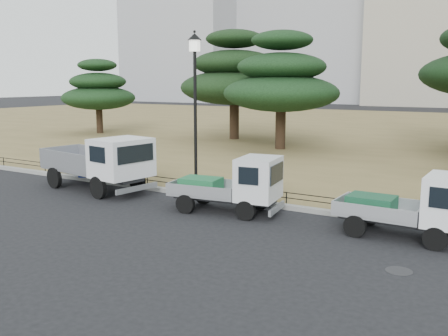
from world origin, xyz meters
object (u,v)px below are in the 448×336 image
Objects in this scene: street_lamp at (195,86)px; tarp_pile at (102,166)px; truck_kei_front at (233,185)px; truck_kei_rear at (414,206)px; truck_large at (100,161)px.

tarp_pile is (-5.10, 0.29, -3.47)m from street_lamp.
truck_kei_front is 0.64× the size of street_lamp.
tarp_pile is at bearing 173.74° from truck_kei_rear.
truck_kei_front is 4.33m from street_lamp.
street_lamp is 3.08× the size of tarp_pile.
street_lamp reaches higher than truck_kei_rear.
truck_kei_rear is (5.53, 0.12, -0.02)m from truck_kei_front.
truck_kei_rear is 1.89× the size of tarp_pile.
street_lamp is (3.54, 1.37, 2.86)m from truck_large.
truck_large is at bearing -46.78° from tarp_pile.
tarp_pile is (-1.56, 1.66, -0.61)m from truck_large.
truck_large reaches higher than truck_kei_front.
street_lamp is at bearing 30.33° from truck_large.
truck_large is at bearing -158.83° from street_lamp.
tarp_pile is (-7.63, 1.90, -0.35)m from truck_kei_front.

